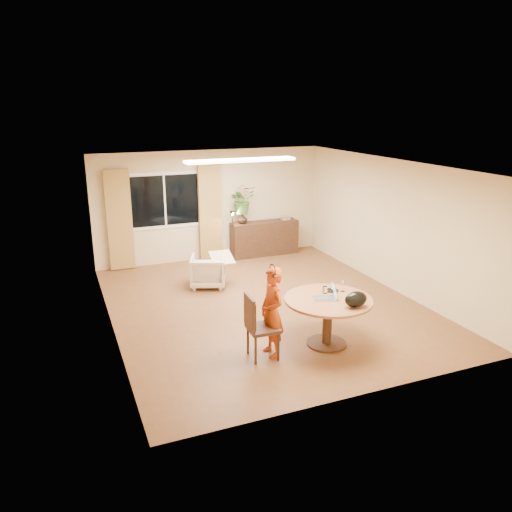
{
  "coord_description": "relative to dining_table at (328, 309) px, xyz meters",
  "views": [
    {
      "loc": [
        -3.42,
        -7.97,
        3.62
      ],
      "look_at": [
        -0.25,
        -0.2,
        1.05
      ],
      "focal_mm": 35.0,
      "sensor_mm": 36.0,
      "label": 1
    }
  ],
  "objects": [
    {
      "name": "floor",
      "position": [
        -0.28,
        1.83,
        -0.6
      ],
      "size": [
        6.5,
        6.5,
        0.0
      ],
      "primitive_type": "plane",
      "color": "brown",
      "rests_on": "ground"
    },
    {
      "name": "ceiling",
      "position": [
        -0.28,
        1.83,
        2.0
      ],
      "size": [
        6.5,
        6.5,
        0.0
      ],
      "primitive_type": "plane",
      "rotation": [
        3.14,
        0.0,
        0.0
      ],
      "color": "white",
      "rests_on": "wall_back"
    },
    {
      "name": "wall_back",
      "position": [
        -0.28,
        5.08,
        0.7
      ],
      "size": [
        5.5,
        0.0,
        5.5
      ],
      "primitive_type": "plane",
      "rotation": [
        1.57,
        0.0,
        0.0
      ],
      "color": "tan",
      "rests_on": "floor"
    },
    {
      "name": "wall_left",
      "position": [
        -3.03,
        1.83,
        0.7
      ],
      "size": [
        0.0,
        6.5,
        6.5
      ],
      "primitive_type": "plane",
      "rotation": [
        1.57,
        0.0,
        1.57
      ],
      "color": "tan",
      "rests_on": "floor"
    },
    {
      "name": "wall_right",
      "position": [
        2.47,
        1.83,
        0.7
      ],
      "size": [
        0.0,
        6.5,
        6.5
      ],
      "primitive_type": "plane",
      "rotation": [
        1.57,
        0.0,
        -1.57
      ],
      "color": "tan",
      "rests_on": "floor"
    },
    {
      "name": "window",
      "position": [
        -1.38,
        5.06,
        0.9
      ],
      "size": [
        1.7,
        0.03,
        1.3
      ],
      "color": "white",
      "rests_on": "wall_back"
    },
    {
      "name": "curtain_left",
      "position": [
        -2.43,
        4.99,
        0.54
      ],
      "size": [
        0.55,
        0.08,
        2.25
      ],
      "primitive_type": "cube",
      "color": "olive",
      "rests_on": "wall_back"
    },
    {
      "name": "curtain_right",
      "position": [
        -0.33,
        4.99,
        0.54
      ],
      "size": [
        0.55,
        0.08,
        2.25
      ],
      "primitive_type": "cube",
      "color": "olive",
      "rests_on": "wall_back"
    },
    {
      "name": "ceiling_panel",
      "position": [
        -0.28,
        3.03,
        1.96
      ],
      "size": [
        2.2,
        0.35,
        0.05
      ],
      "primitive_type": "cube",
      "color": "white",
      "rests_on": "ceiling"
    },
    {
      "name": "dining_table",
      "position": [
        0.0,
        0.0,
        0.0
      ],
      "size": [
        1.35,
        1.35,
        0.77
      ],
      "color": "brown",
      "rests_on": "floor"
    },
    {
      "name": "dining_chair",
      "position": [
        -1.09,
        -0.0,
        -0.11
      ],
      "size": [
        0.5,
        0.46,
        0.99
      ],
      "primitive_type": null,
      "rotation": [
        0.0,
        0.0,
        -0.05
      ],
      "color": "black",
      "rests_on": "floor"
    },
    {
      "name": "child",
      "position": [
        -0.93,
        0.03,
        0.08
      ],
      "size": [
        0.52,
        0.36,
        1.37
      ],
      "primitive_type": "imported",
      "rotation": [
        0.0,
        0.0,
        -1.51
      ],
      "color": "red",
      "rests_on": "floor"
    },
    {
      "name": "laptop",
      "position": [
        -0.06,
        0.02,
        0.28
      ],
      "size": [
        0.41,
        0.34,
        0.24
      ],
      "primitive_type": null,
      "rotation": [
        0.0,
        0.0,
        -0.32
      ],
      "color": "#B7B7BC",
      "rests_on": "dining_table"
    },
    {
      "name": "tumbler",
      "position": [
        0.07,
        0.23,
        0.22
      ],
      "size": [
        0.09,
        0.09,
        0.11
      ],
      "primitive_type": null,
      "rotation": [
        0.0,
        0.0,
        -0.15
      ],
      "color": "white",
      "rests_on": "dining_table"
    },
    {
      "name": "wine_glass",
      "position": [
        0.36,
        0.18,
        0.26
      ],
      "size": [
        0.07,
        0.07,
        0.19
      ],
      "primitive_type": null,
      "rotation": [
        0.0,
        0.0,
        0.1
      ],
      "color": "white",
      "rests_on": "dining_table"
    },
    {
      "name": "pot_lid",
      "position": [
        0.22,
        0.27,
        0.18
      ],
      "size": [
        0.26,
        0.26,
        0.03
      ],
      "primitive_type": null,
      "rotation": [
        0.0,
        0.0,
        0.31
      ],
      "color": "white",
      "rests_on": "dining_table"
    },
    {
      "name": "handbag",
      "position": [
        0.2,
        -0.43,
        0.28
      ],
      "size": [
        0.39,
        0.27,
        0.24
      ],
      "primitive_type": null,
      "rotation": [
        0.0,
        0.0,
        0.17
      ],
      "color": "black",
      "rests_on": "dining_table"
    },
    {
      "name": "armchair",
      "position": [
        -0.95,
        3.21,
        -0.28
      ],
      "size": [
        0.9,
        0.91,
        0.65
      ],
      "primitive_type": "imported",
      "rotation": [
        0.0,
        0.0,
        2.77
      ],
      "color": "beige",
      "rests_on": "floor"
    },
    {
      "name": "throw",
      "position": [
        -0.65,
        3.2,
        0.06
      ],
      "size": [
        0.48,
        0.58,
        0.03
      ],
      "primitive_type": null,
      "rotation": [
        0.0,
        0.0,
        -0.07
      ],
      "color": "beige",
      "rests_on": "armchair"
    },
    {
      "name": "sideboard",
      "position": [
        1.0,
        4.84,
        -0.18
      ],
      "size": [
        1.69,
        0.41,
        0.84
      ],
      "primitive_type": "cube",
      "color": "black",
      "rests_on": "floor"
    },
    {
      "name": "vase",
      "position": [
        0.43,
        4.84,
        0.36
      ],
      "size": [
        0.24,
        0.24,
        0.25
      ],
      "primitive_type": "imported",
      "rotation": [
        0.0,
        0.0,
        -0.01
      ],
      "color": "black",
      "rests_on": "sideboard"
    },
    {
      "name": "bouquet",
      "position": [
        0.42,
        4.84,
        0.82
      ],
      "size": [
        0.68,
        0.62,
        0.66
      ],
      "primitive_type": "imported",
      "rotation": [
        0.0,
        0.0,
        0.19
      ],
      "color": "#326726",
      "rests_on": "vase"
    },
    {
      "name": "book_stack",
      "position": [
        1.58,
        4.84,
        0.28
      ],
      "size": [
        0.25,
        0.22,
        0.09
      ],
      "primitive_type": null,
      "rotation": [
        0.0,
        0.0,
        -0.34
      ],
      "color": "#886245",
      "rests_on": "sideboard"
    },
    {
      "name": "desk_lamp",
      "position": [
        0.15,
        4.79,
        0.42
      ],
      "size": [
        0.19,
        0.19,
        0.36
      ],
      "primitive_type": null,
      "rotation": [
        0.0,
        0.0,
        -0.31
      ],
      "color": "black",
      "rests_on": "sideboard"
    }
  ]
}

